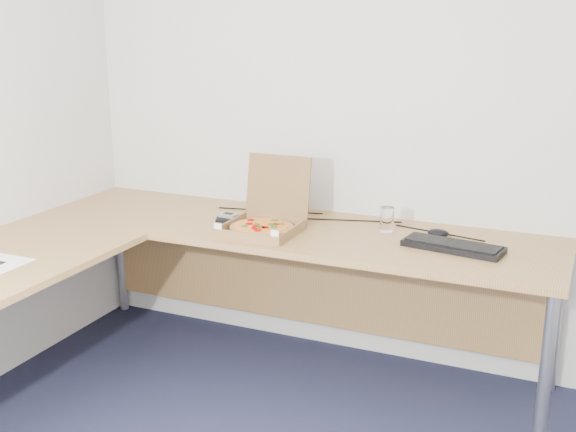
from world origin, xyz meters
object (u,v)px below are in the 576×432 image
at_px(drinking_glass, 387,219).
at_px(keyboard, 453,247).
at_px(desk, 181,250).
at_px(pizza_box, 263,224).
at_px(wallet, 228,220).

distance_m(drinking_glass, keyboard, 0.37).
height_order(drinking_glass, keyboard, drinking_glass).
relative_size(desk, keyboard, 5.97).
relative_size(pizza_box, drinking_glass, 3.31).
relative_size(desk, drinking_glass, 22.20).
bearing_deg(pizza_box, wallet, 158.28).
height_order(pizza_box, keyboard, pizza_box).
xyz_separation_m(pizza_box, keyboard, (0.85, 0.09, -0.03)).
bearing_deg(keyboard, desk, -151.28).
relative_size(desk, pizza_box, 6.71).
bearing_deg(drinking_glass, keyboard, -24.36).
bearing_deg(wallet, drinking_glass, -9.72).
bearing_deg(drinking_glass, pizza_box, -154.70).
bearing_deg(pizza_box, keyboard, 5.93).
distance_m(desk, drinking_glass, 0.94).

